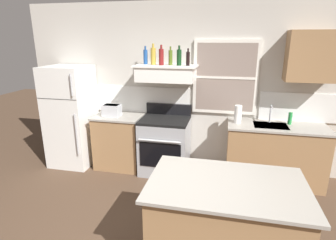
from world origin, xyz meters
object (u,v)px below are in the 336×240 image
bottle_red_label_wine (161,57)px  paper_towel_roll (238,114)px  bottle_balsamic_dark (188,58)px  dish_soap_bottle (290,118)px  toaster (112,110)px  bottle_dark_green_wine (179,57)px  bottle_champagne_gold_foil (153,56)px  kitchen_island (224,226)px  bottle_olive_oil_square (170,57)px  bottle_blue_liqueur (146,57)px  stove_range (165,145)px  refrigerator (71,116)px

bottle_red_label_wine → paper_towel_roll: (1.19, -0.03, -0.83)m
bottle_balsamic_dark → dish_soap_bottle: bearing=2.4°
toaster → bottle_dark_green_wine: size_ratio=1.02×
bottle_red_label_wine → bottle_balsamic_dark: size_ratio=1.20×
bottle_champagne_gold_foil → dish_soap_bottle: 2.26m
kitchen_island → paper_towel_roll: bearing=86.1°
bottle_olive_oil_square → kitchen_island: bottle_olive_oil_square is taller
bottle_champagne_gold_foil → bottle_red_label_wine: 0.14m
bottle_blue_liqueur → bottle_champagne_gold_foil: bearing=-17.6°
bottle_blue_liqueur → bottle_dark_green_wine: (0.55, -0.08, 0.01)m
bottle_red_label_wine → dish_soap_bottle: bearing=2.0°
bottle_olive_oil_square → kitchen_island: size_ratio=0.20×
bottle_dark_green_wine → toaster: bearing=-174.8°
dish_soap_bottle → bottle_red_label_wine: bearing=-178.0°
bottle_red_label_wine → dish_soap_bottle: bottle_red_label_wine is taller
bottle_champagne_gold_foil → kitchen_island: bottle_champagne_gold_foil is taller
bottle_blue_liqueur → bottle_champagne_gold_foil: size_ratio=0.88×
stove_range → bottle_dark_green_wine: size_ratio=3.73×
stove_range → bottle_balsamic_dark: (0.34, 0.07, 1.39)m
bottle_olive_oil_square → paper_towel_roll: size_ratio=1.02×
stove_range → bottle_olive_oil_square: bearing=60.3°
refrigerator → bottle_balsamic_dark: bottle_balsamic_dark is taller
refrigerator → kitchen_island: bearing=-34.2°
paper_towel_roll → kitchen_island: (-0.13, -1.86, -0.59)m
bottle_champagne_gold_foil → bottle_blue_liqueur: bearing=162.4°
refrigerator → bottle_olive_oil_square: size_ratio=6.17×
stove_range → bottle_champagne_gold_foil: 1.43m
refrigerator → stove_range: bearing=0.8°
bottle_olive_oil_square → bottle_balsamic_dark: 0.28m
bottle_balsamic_dark → paper_towel_roll: (0.78, -0.04, -0.81)m
bottle_dark_green_wine → kitchen_island: bearing=-67.4°
bottle_dark_green_wine → kitchen_island: size_ratio=0.21×
toaster → bottle_balsamic_dark: (1.23, 0.10, 0.84)m
dish_soap_bottle → bottle_olive_oil_square: bearing=-179.3°
refrigerator → bottle_dark_green_wine: size_ratio=5.84×
refrigerator → paper_towel_roll: (2.77, 0.06, 0.19)m
stove_range → bottle_dark_green_wine: bearing=19.6°
bottle_red_label_wine → kitchen_island: (1.06, -1.89, -1.41)m
bottle_olive_oil_square → kitchen_island: bearing=-64.3°
kitchen_island → bottle_red_label_wine: bearing=119.4°
bottle_blue_liqueur → kitchen_island: bearing=-55.8°
bottle_champagne_gold_foil → bottle_olive_oil_square: (0.27, 0.00, -0.02)m
stove_range → kitchen_island: bearing=-61.3°
bottle_balsamic_dark → stove_range: bearing=-167.9°
bottle_champagne_gold_foil → kitchen_island: 2.68m
toaster → bottle_balsamic_dark: size_ratio=1.18×
bottle_champagne_gold_foil → kitchen_island: bearing=-58.1°
bottle_olive_oil_square → paper_towel_roll: bottle_olive_oil_square is taller
bottle_blue_liqueur → dish_soap_bottle: size_ratio=1.55×
paper_towel_roll → dish_soap_bottle: size_ratio=1.50×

